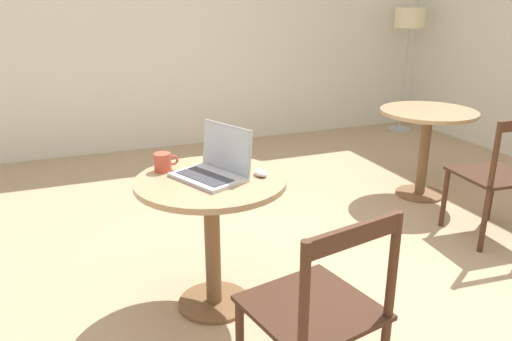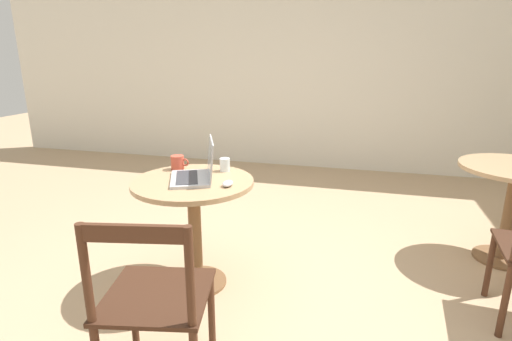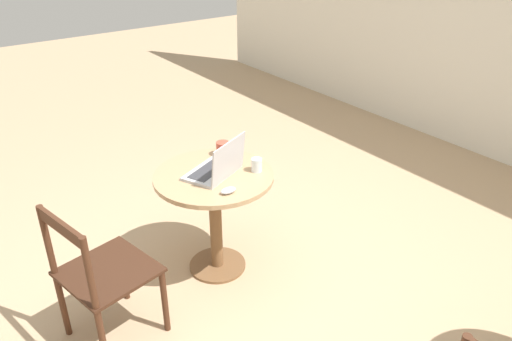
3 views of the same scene
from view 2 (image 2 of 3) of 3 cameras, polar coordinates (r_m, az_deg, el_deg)
ground_plane at (r=2.61m, az=0.92°, el=-18.26°), size 16.00×16.00×0.00m
wall_back at (r=5.35m, az=9.60°, el=14.66°), size 9.40×0.06×2.70m
cafe_table_near at (r=2.57m, az=-8.87°, el=-4.87°), size 0.76×0.76×0.73m
chair_near_front at (r=1.88m, az=-14.34°, el=-17.56°), size 0.54×0.54×0.88m
laptop at (r=2.50m, az=-8.46°, el=-0.19°), size 0.38×0.43×0.25m
mouse at (r=2.37m, az=-4.06°, el=-1.86°), size 0.06×0.10×0.03m
mug at (r=2.75m, az=-11.11°, el=1.12°), size 0.13×0.09×0.10m
drinking_glass at (r=2.67m, az=-4.47°, el=0.84°), size 0.07×0.07×0.09m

